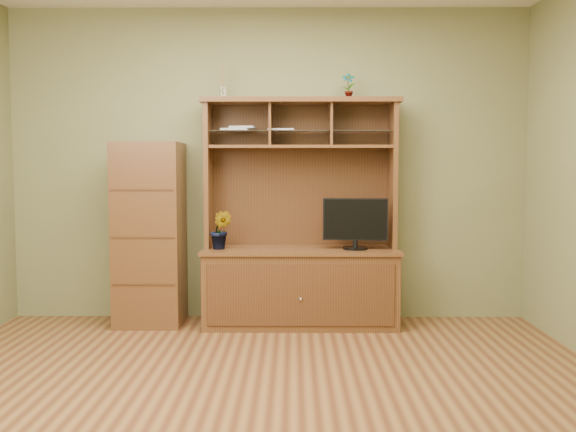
{
  "coord_description": "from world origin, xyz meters",
  "views": [
    {
      "loc": [
        0.22,
        -3.63,
        1.33
      ],
      "look_at": [
        0.18,
        1.2,
        0.96
      ],
      "focal_mm": 40.0,
      "sensor_mm": 36.0,
      "label": 1
    }
  ],
  "objects": [
    {
      "name": "orchid_plant",
      "position": [
        -0.38,
        1.65,
        0.81
      ],
      "size": [
        0.2,
        0.17,
        0.32
      ],
      "primitive_type": "imported",
      "rotation": [
        0.0,
        0.0,
        -0.19
      ],
      "color": "#32501B",
      "rests_on": "media_hutch"
    },
    {
      "name": "reed_diffuser",
      "position": [
        -0.38,
        1.81,
        2.02
      ],
      "size": [
        0.06,
        0.06,
        0.3
      ],
      "color": "silver",
      "rests_on": "media_hutch"
    },
    {
      "name": "media_hutch",
      "position": [
        0.28,
        1.73,
        0.52
      ],
      "size": [
        1.66,
        0.61,
        1.9
      ],
      "color": "#442513",
      "rests_on": "room"
    },
    {
      "name": "room",
      "position": [
        0.0,
        0.0,
        1.35
      ],
      "size": [
        4.54,
        4.04,
        2.74
      ],
      "color": "#582F19",
      "rests_on": "ground"
    },
    {
      "name": "top_plant",
      "position": [
        0.68,
        1.8,
        2.01
      ],
      "size": [
        0.12,
        0.08,
        0.22
      ],
      "primitive_type": "imported",
      "rotation": [
        0.0,
        0.0,
        -0.06
      ],
      "color": "#346C25",
      "rests_on": "media_hutch"
    },
    {
      "name": "side_cabinet",
      "position": [
        -0.99,
        1.73,
        0.77
      ],
      "size": [
        0.55,
        0.5,
        1.53
      ],
      "color": "#442513",
      "rests_on": "room"
    },
    {
      "name": "magazines",
      "position": [
        -0.13,
        1.81,
        1.65
      ],
      "size": [
        0.62,
        0.18,
        0.04
      ],
      "color": "#AEAEB3",
      "rests_on": "media_hutch"
    },
    {
      "name": "monitor",
      "position": [
        0.73,
        1.65,
        0.87
      ],
      "size": [
        0.53,
        0.21,
        0.42
      ],
      "rotation": [
        0.0,
        0.0,
        -0.11
      ],
      "color": "black",
      "rests_on": "media_hutch"
    }
  ]
}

